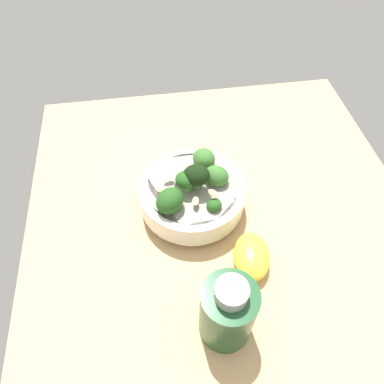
{
  "coord_description": "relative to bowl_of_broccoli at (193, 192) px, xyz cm",
  "views": [
    {
      "loc": [
        10.33,
        36.5,
        51.3
      ],
      "look_at": [
        4.75,
        -0.51,
        4.0
      ],
      "focal_mm": 33.86,
      "sensor_mm": 36.0,
      "label": 1
    }
  ],
  "objects": [
    {
      "name": "lemon_wedge",
      "position": [
        -7.31,
        12.06,
        -2.11
      ],
      "size": [
        6.92,
        9.08,
        3.79
      ],
      "primitive_type": "ellipsoid",
      "rotation": [
        0.0,
        0.0,
        1.38
      ],
      "color": "yellow",
      "rests_on": "ground_plane"
    },
    {
      "name": "bowl_of_broccoli",
      "position": [
        0.0,
        0.0,
        0.0
      ],
      "size": [
        17.67,
        17.67,
        11.11
      ],
      "color": "silver",
      "rests_on": "ground_plane"
    },
    {
      "name": "bottle_tall",
      "position": [
        -1.24,
        21.29,
        1.86
      ],
      "size": [
        7.15,
        7.15,
        13.0
      ],
      "color": "#194723",
      "rests_on": "ground_plane"
    },
    {
      "name": "ground_plane",
      "position": [
        -4.67,
        0.47,
        -5.83
      ],
      "size": [
        66.14,
        66.14,
        3.67
      ],
      "primitive_type": "cube",
      "color": "tan"
    }
  ]
}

